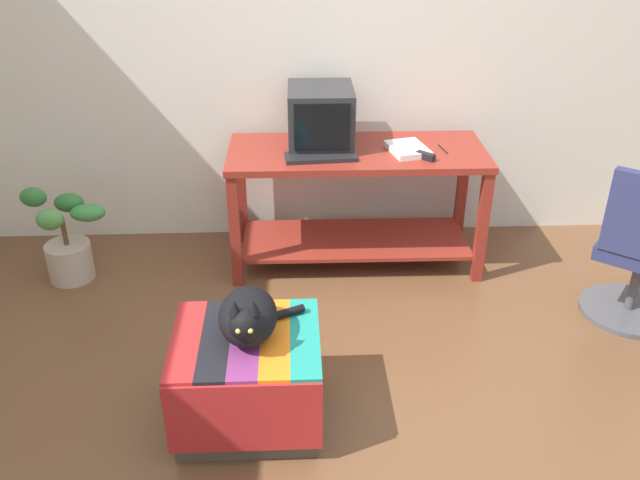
{
  "coord_description": "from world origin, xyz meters",
  "views": [
    {
      "loc": [
        -0.19,
        -2.09,
        2.15
      ],
      "look_at": [
        -0.06,
        0.85,
        0.55
      ],
      "focal_mm": 37.79,
      "sensor_mm": 36.0,
      "label": 1
    }
  ],
  "objects_px": {
    "desk": "(356,186)",
    "office_chair": "(640,257)",
    "ottoman_with_blanket": "(248,379)",
    "potted_plant": "(68,244)",
    "stapler": "(426,156)",
    "book": "(408,149)",
    "keyboard": "(321,157)",
    "cat": "(248,317)",
    "tv_monitor": "(321,118)"
  },
  "relations": [
    {
      "from": "keyboard",
      "to": "stapler",
      "type": "xyz_separation_m",
      "value": [
        0.59,
        -0.03,
        0.01
      ]
    },
    {
      "from": "tv_monitor",
      "to": "book",
      "type": "distance_m",
      "value": 0.54
    },
    {
      "from": "tv_monitor",
      "to": "book",
      "type": "relative_size",
      "value": 1.63
    },
    {
      "from": "desk",
      "to": "cat",
      "type": "height_order",
      "value": "desk"
    },
    {
      "from": "tv_monitor",
      "to": "keyboard",
      "type": "distance_m",
      "value": 0.28
    },
    {
      "from": "desk",
      "to": "stapler",
      "type": "bearing_deg",
      "value": -24.03
    },
    {
      "from": "desk",
      "to": "office_chair",
      "type": "xyz_separation_m",
      "value": [
        1.44,
        -0.71,
        -0.12
      ]
    },
    {
      "from": "office_chair",
      "to": "stapler",
      "type": "bearing_deg",
      "value": 11.68
    },
    {
      "from": "ottoman_with_blanket",
      "to": "cat",
      "type": "height_order",
      "value": "cat"
    },
    {
      "from": "ottoman_with_blanket",
      "to": "potted_plant",
      "type": "xyz_separation_m",
      "value": [
        -1.12,
        1.24,
        0.01
      ]
    },
    {
      "from": "keyboard",
      "to": "stapler",
      "type": "bearing_deg",
      "value": -7.75
    },
    {
      "from": "desk",
      "to": "ottoman_with_blanket",
      "type": "height_order",
      "value": "desk"
    },
    {
      "from": "tv_monitor",
      "to": "stapler",
      "type": "relative_size",
      "value": 3.96
    },
    {
      "from": "keyboard",
      "to": "cat",
      "type": "height_order",
      "value": "keyboard"
    },
    {
      "from": "keyboard",
      "to": "potted_plant",
      "type": "bearing_deg",
      "value": 175.9
    },
    {
      "from": "cat",
      "to": "keyboard",
      "type": "bearing_deg",
      "value": 74.4
    },
    {
      "from": "book",
      "to": "office_chair",
      "type": "bearing_deg",
      "value": -43.15
    },
    {
      "from": "desk",
      "to": "keyboard",
      "type": "distance_m",
      "value": 0.36
    },
    {
      "from": "desk",
      "to": "potted_plant",
      "type": "distance_m",
      "value": 1.74
    },
    {
      "from": "office_chair",
      "to": "ottoman_with_blanket",
      "type": "bearing_deg",
      "value": 57.18
    },
    {
      "from": "ottoman_with_blanket",
      "to": "book",
      "type": "bearing_deg",
      "value": 56.84
    },
    {
      "from": "cat",
      "to": "stapler",
      "type": "height_order",
      "value": "stapler"
    },
    {
      "from": "potted_plant",
      "to": "keyboard",
      "type": "bearing_deg",
      "value": 0.55
    },
    {
      "from": "cat",
      "to": "potted_plant",
      "type": "height_order",
      "value": "cat"
    },
    {
      "from": "desk",
      "to": "tv_monitor",
      "type": "bearing_deg",
      "value": 157.11
    },
    {
      "from": "stapler",
      "to": "desk",
      "type": "bearing_deg",
      "value": 109.6
    },
    {
      "from": "book",
      "to": "keyboard",
      "type": "bearing_deg",
      "value": 176.46
    },
    {
      "from": "book",
      "to": "desk",
      "type": "bearing_deg",
      "value": 156.93
    },
    {
      "from": "book",
      "to": "office_chair",
      "type": "height_order",
      "value": "office_chair"
    },
    {
      "from": "book",
      "to": "office_chair",
      "type": "relative_size",
      "value": 0.3
    },
    {
      "from": "ottoman_with_blanket",
      "to": "cat",
      "type": "xyz_separation_m",
      "value": [
        0.02,
        0.01,
        0.32
      ]
    },
    {
      "from": "book",
      "to": "ottoman_with_blanket",
      "type": "bearing_deg",
      "value": -136.57
    },
    {
      "from": "keyboard",
      "to": "potted_plant",
      "type": "distance_m",
      "value": 1.58
    },
    {
      "from": "keyboard",
      "to": "ottoman_with_blanket",
      "type": "distance_m",
      "value": 1.42
    },
    {
      "from": "tv_monitor",
      "to": "book",
      "type": "xyz_separation_m",
      "value": [
        0.5,
        -0.14,
        -0.15
      ]
    },
    {
      "from": "desk",
      "to": "potted_plant",
      "type": "relative_size",
      "value": 2.47
    },
    {
      "from": "tv_monitor",
      "to": "cat",
      "type": "distance_m",
      "value": 1.57
    },
    {
      "from": "book",
      "to": "stapler",
      "type": "distance_m",
      "value": 0.15
    },
    {
      "from": "tv_monitor",
      "to": "office_chair",
      "type": "bearing_deg",
      "value": -25.27
    },
    {
      "from": "book",
      "to": "stapler",
      "type": "bearing_deg",
      "value": -69.12
    },
    {
      "from": "office_chair",
      "to": "tv_monitor",
      "type": "bearing_deg",
      "value": 12.56
    },
    {
      "from": "keyboard",
      "to": "office_chair",
      "type": "height_order",
      "value": "office_chair"
    },
    {
      "from": "cat",
      "to": "desk",
      "type": "bearing_deg",
      "value": 67.79
    },
    {
      "from": "tv_monitor",
      "to": "ottoman_with_blanket",
      "type": "xyz_separation_m",
      "value": [
        -0.38,
        -1.49,
        -0.68
      ]
    },
    {
      "from": "ottoman_with_blanket",
      "to": "cat",
      "type": "distance_m",
      "value": 0.32
    },
    {
      "from": "ottoman_with_blanket",
      "to": "desk",
      "type": "bearing_deg",
      "value": 67.04
    },
    {
      "from": "ottoman_with_blanket",
      "to": "stapler",
      "type": "distance_m",
      "value": 1.65
    },
    {
      "from": "tv_monitor",
      "to": "cat",
      "type": "xyz_separation_m",
      "value": [
        -0.37,
        -1.48,
        -0.36
      ]
    },
    {
      "from": "keyboard",
      "to": "potted_plant",
      "type": "xyz_separation_m",
      "value": [
        -1.5,
        -0.01,
        -0.52
      ]
    },
    {
      "from": "desk",
      "to": "tv_monitor",
      "type": "relative_size",
      "value": 3.47
    }
  ]
}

